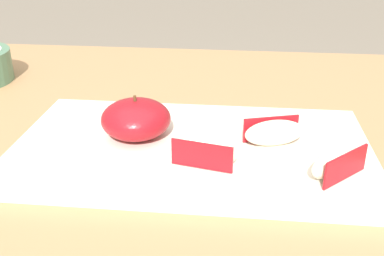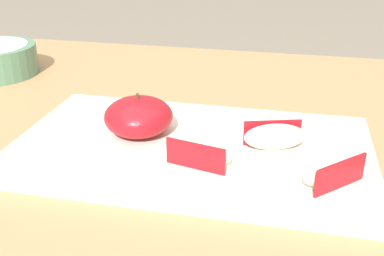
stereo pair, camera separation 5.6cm
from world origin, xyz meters
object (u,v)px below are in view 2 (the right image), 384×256
Objects in this scene: apple_half_skin_up at (139,116)px; apple_wedge_front at (200,151)px; apple_wedge_near_knife at (331,169)px; cutting_board at (192,149)px; apple_wedge_middle at (275,136)px.

apple_half_skin_up is 0.11m from apple_wedge_front.
apple_half_skin_up is 1.24× the size of apple_wedge_near_knife.
cutting_board is at bearing -8.49° from apple_half_skin_up.
apple_wedge_middle is (-0.06, 0.07, 0.00)m from apple_wedge_near_knife.
cutting_board is 0.06m from apple_wedge_front.
apple_wedge_front is 1.00× the size of apple_wedge_middle.
apple_wedge_near_knife is at bearing -20.55° from cutting_board.
apple_half_skin_up is at bearing 146.33° from apple_wedge_front.
cutting_board is 6.20× the size of apple_wedge_near_knife.
apple_wedge_middle is at bearing 35.35° from apple_wedge_front.
apple_wedge_middle is at bearing 3.29° from cutting_board.
apple_wedge_near_knife and apple_wedge_front have the same top height.
apple_half_skin_up is at bearing 163.01° from apple_wedge_near_knife.
apple_wedge_near_knife is 0.90× the size of apple_wedge_middle.
apple_wedge_middle is (0.10, 0.01, 0.03)m from cutting_board.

